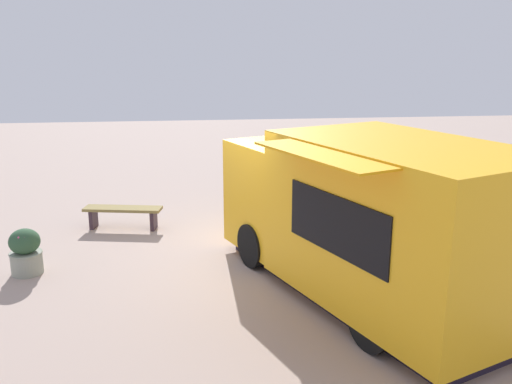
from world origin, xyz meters
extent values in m
plane|color=tan|center=(0.00, 0.00, 0.00)|extent=(40.00, 40.00, 0.00)
cube|color=#F4AD1B|center=(1.74, -2.26, 1.36)|extent=(3.51, 4.38, 2.30)
cube|color=#F4AD1B|center=(0.73, 0.27, 1.17)|extent=(2.61, 2.32, 1.91)
cube|color=black|center=(0.43, 1.01, 1.51)|extent=(1.68, 0.70, 0.73)
cube|color=black|center=(0.69, -2.68, 1.50)|extent=(0.80, 1.96, 0.81)
cube|color=#F5A212|center=(0.42, -2.79, 2.47)|extent=(1.41, 2.35, 0.03)
cube|color=black|center=(1.44, -1.50, 0.11)|extent=(3.60, 5.48, 0.21)
cylinder|color=black|center=(1.75, 0.45, 0.39)|extent=(0.49, 0.80, 0.78)
cylinder|color=black|center=(-0.13, -0.31, 0.39)|extent=(0.49, 0.80, 0.78)
cylinder|color=black|center=(2.94, -2.52, 0.39)|extent=(0.49, 0.80, 0.78)
cylinder|color=black|center=(1.05, -3.27, 0.39)|extent=(0.49, 0.80, 0.78)
ellipsoid|color=#6F5F55|center=(4.03, 2.69, 0.05)|extent=(0.68, 0.68, 0.11)
cube|color=#6F5F55|center=(3.82, 2.62, 0.06)|extent=(0.34, 0.33, 0.11)
cube|color=#6F5F55|center=(3.95, 2.48, 0.06)|extent=(0.34, 0.33, 0.11)
cube|color=black|center=(4.03, 2.69, 0.39)|extent=(0.38, 0.38, 0.56)
sphere|color=brown|center=(4.03, 2.69, 0.76)|extent=(0.20, 0.20, 0.20)
sphere|color=brown|center=(4.03, 2.69, 0.79)|extent=(0.21, 0.21, 0.21)
cube|color=black|center=(3.86, 2.66, 0.46)|extent=(0.31, 0.30, 0.29)
cube|color=black|center=(4.00, 2.52, 0.46)|extent=(0.31, 0.30, 0.29)
cylinder|color=#D2B359|center=(3.81, 2.47, 0.38)|extent=(0.28, 0.28, 0.10)
cube|color=#5A913B|center=(3.81, 2.47, 0.40)|extent=(0.22, 0.22, 0.02)
cylinder|color=silver|center=(0.65, 3.54, 0.12)|extent=(0.51, 0.51, 0.24)
torus|color=silver|center=(0.65, 3.54, 0.23)|extent=(0.54, 0.54, 0.04)
ellipsoid|color=#1B5F23|center=(0.65, 3.54, 0.47)|extent=(0.61, 0.61, 0.52)
sphere|color=#E83746|center=(0.48, 3.71, 0.56)|extent=(0.06, 0.06, 0.06)
sphere|color=red|center=(0.74, 3.38, 0.63)|extent=(0.08, 0.08, 0.08)
sphere|color=red|center=(0.67, 3.78, 0.55)|extent=(0.07, 0.07, 0.07)
sphere|color=red|center=(0.86, 3.62, 0.59)|extent=(0.06, 0.06, 0.06)
sphere|color=#E0363A|center=(0.46, 3.54, 0.63)|extent=(0.05, 0.05, 0.05)
sphere|color=red|center=(0.88, 3.44, 0.52)|extent=(0.05, 0.05, 0.05)
cylinder|color=gray|center=(-4.02, -0.16, 0.19)|extent=(0.53, 0.53, 0.39)
torus|color=gray|center=(-4.02, -0.16, 0.37)|extent=(0.55, 0.55, 0.04)
ellipsoid|color=#2E4F33|center=(-4.02, -0.16, 0.58)|extent=(0.51, 0.51, 0.44)
sphere|color=#E5367B|center=(-3.96, -0.33, 0.69)|extent=(0.07, 0.07, 0.07)
sphere|color=#EA4A7F|center=(-4.09, -0.36, 0.63)|extent=(0.06, 0.06, 0.06)
sphere|color=#F4387A|center=(-4.14, 0.01, 0.62)|extent=(0.07, 0.07, 0.07)
sphere|color=#E74E8B|center=(-4.01, -0.34, 0.69)|extent=(0.06, 0.06, 0.06)
sphere|color=#DF368F|center=(-4.14, -0.25, 0.71)|extent=(0.05, 0.05, 0.05)
sphere|color=#F0427F|center=(-4.04, -0.33, 0.70)|extent=(0.07, 0.07, 0.07)
cube|color=olive|center=(-2.64, 2.13, 0.44)|extent=(1.69, 0.71, 0.06)
cube|color=#36252F|center=(-1.99, 2.00, 0.20)|extent=(0.14, 0.35, 0.41)
cube|color=#36252F|center=(-3.28, 2.25, 0.20)|extent=(0.14, 0.35, 0.41)
cylinder|color=#494853|center=(1.84, 2.39, 0.47)|extent=(0.55, 0.55, 0.94)
ellipsoid|color=#424E52|center=(1.84, 2.39, 0.99)|extent=(0.56, 0.56, 0.12)
camera|label=1|loc=(-1.18, -9.43, 3.78)|focal=38.90mm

